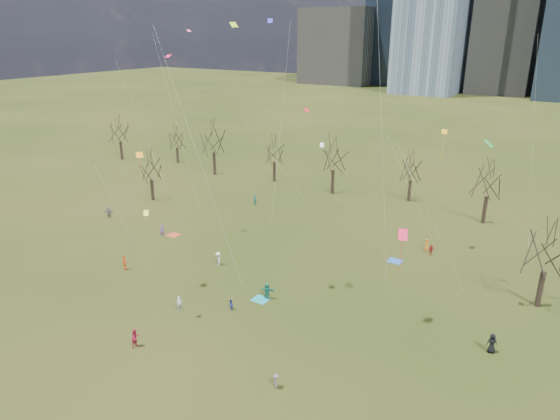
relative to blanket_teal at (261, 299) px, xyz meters
The scene contains 19 objects.
ground 5.27m from the blanket_teal, 113.69° to the right, with size 500.00×500.00×0.00m, color black.
bare_tree_row 33.04m from the blanket_teal, 93.89° to the left, with size 113.04×29.80×9.50m.
blanket_teal is the anchor object (origin of this frame).
blanket_navy 17.87m from the blanket_teal, 61.43° to the left, with size 1.60×1.50×0.03m, color #2559AD.
blanket_crimson 20.77m from the blanket_teal, 157.55° to the left, with size 1.60×1.50×0.03m, color #B93F25.
person_1 8.05m from the blanket_teal, 134.10° to the right, with size 0.53×0.35×1.46m, color silver.
person_2 13.07m from the blanket_teal, 111.08° to the right, with size 0.82×0.64×1.69m, color #A61736.
person_3 13.30m from the blanket_teal, 51.26° to the right, with size 0.81×0.46×1.25m, color slate.
person_4 17.01m from the blanket_teal, behind, with size 0.98×0.41×1.67m, color #FF5B1C.
person_5 1.10m from the blanket_teal, 46.89° to the left, with size 1.64×0.52×1.76m, color #1B7B64.
person_6 21.58m from the blanket_teal, ahead, with size 0.87×0.57×1.78m, color black.
person_7 21.39m from the blanket_teal, 161.00° to the left, with size 0.58×0.38×1.59m, color #8953A7.
person_8 3.47m from the blanket_teal, 113.99° to the right, with size 0.54×0.42×1.11m, color #242D9D.
person_9 9.46m from the blanket_teal, 154.84° to the left, with size 1.04×0.60×1.61m, color white.
person_10 22.76m from the blanket_teal, 59.31° to the left, with size 0.80×0.33×1.37m, color #B4191F.
person_11 32.50m from the blanket_teal, 165.97° to the left, with size 1.60×0.51×1.73m, color slate.
person_12 23.32m from the blanket_teal, 62.44° to the left, with size 0.74×0.48×1.50m, color orange.
person_13 29.06m from the blanket_teal, 125.33° to the left, with size 0.62×0.41×1.71m, color #176A58.
kites_airborne 15.82m from the blanket_teal, 81.28° to the left, with size 44.43×42.74×35.19m.
Camera 1 is at (26.92, -31.79, 25.55)m, focal length 32.00 mm.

